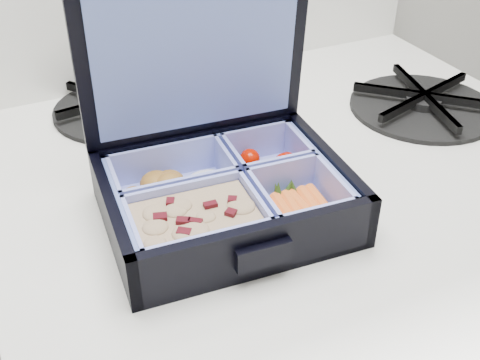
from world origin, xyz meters
name	(u,v)px	position (x,y,z in m)	size (l,w,h in m)	color
bento_box	(226,197)	(-0.41, 1.61, 0.96)	(0.21, 0.17, 0.05)	black
burner_grate	(424,100)	(-0.11, 1.70, 0.95)	(0.17, 0.17, 0.02)	black
burner_grate_rear	(122,104)	(-0.44, 1.85, 0.95)	(0.16, 0.16, 0.02)	black
fork	(208,137)	(-0.37, 1.75, 0.94)	(0.02, 0.16, 0.01)	#AEACBA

